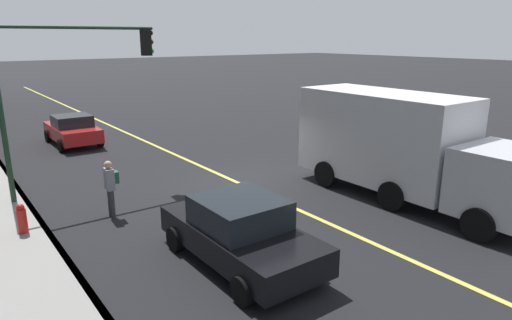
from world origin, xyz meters
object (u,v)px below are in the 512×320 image
object	(u,v)px
car_black	(240,231)
car_red	(73,130)
fire_hydrant	(22,221)
pedestrian_with_backpack	(110,184)
traffic_light_mast	(66,75)
truck_white	(403,145)

from	to	relation	value
car_black	car_red	world-z (taller)	car_black
car_red	fire_hydrant	size ratio (longest dim) A/B	4.24
car_red	pedestrian_with_backpack	distance (m)	10.29
car_black	fire_hydrant	distance (m)	5.83
traffic_light_mast	fire_hydrant	xyz separation A→B (m)	(-2.72, 2.14, -3.46)
car_red	traffic_light_mast	bearing A→B (deg)	166.13
car_red	traffic_light_mast	distance (m)	8.38
car_black	pedestrian_with_backpack	world-z (taller)	pedestrian_with_backpack
truck_white	traffic_light_mast	xyz separation A→B (m)	(6.58, 8.31, 2.18)
truck_white	traffic_light_mast	size ratio (longest dim) A/B	1.41
truck_white	traffic_light_mast	bearing A→B (deg)	51.62
pedestrian_with_backpack	fire_hydrant	size ratio (longest dim) A/B	1.79
car_red	fire_hydrant	bearing A→B (deg)	158.69
car_black	truck_white	distance (m)	6.75
truck_white	pedestrian_with_backpack	xyz separation A→B (m)	(3.94, 8.08, -0.77)
pedestrian_with_backpack	fire_hydrant	world-z (taller)	pedestrian_with_backpack
fire_hydrant	pedestrian_with_backpack	bearing A→B (deg)	-88.12
traffic_light_mast	fire_hydrant	bearing A→B (deg)	141.84
car_red	fire_hydrant	xyz separation A→B (m)	(-10.24, 3.99, -0.26)
car_red	pedestrian_with_backpack	bearing A→B (deg)	170.93
car_black	fire_hydrant	bearing A→B (deg)	40.58
pedestrian_with_backpack	traffic_light_mast	size ratio (longest dim) A/B	0.30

